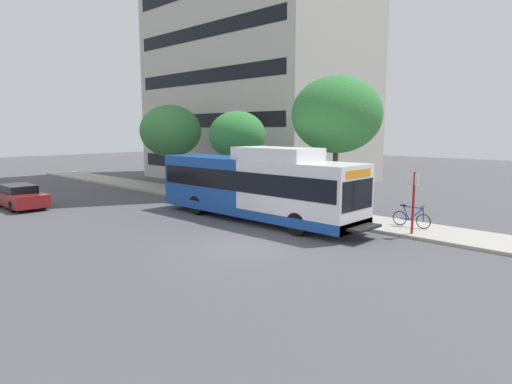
% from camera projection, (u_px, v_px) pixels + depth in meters
% --- Properties ---
extents(ground_plane, '(120.00, 120.00, 0.00)m').
position_uv_depth(ground_plane, '(135.00, 218.00, 22.33)').
color(ground_plane, '#4C4C51').
extents(sidewalk_curb, '(3.00, 56.00, 0.14)m').
position_uv_depth(sidewalk_curb, '(257.00, 204.00, 25.96)').
color(sidewalk_curb, '#A8A399').
rests_on(sidewalk_curb, ground).
extents(transit_bus, '(2.58, 12.25, 3.65)m').
position_uv_depth(transit_bus, '(256.00, 186.00, 21.56)').
color(transit_bus, white).
rests_on(transit_bus, ground).
extents(bus_stop_sign_pole, '(0.10, 0.36, 2.60)m').
position_uv_depth(bus_stop_sign_pole, '(413.00, 198.00, 18.13)').
color(bus_stop_sign_pole, red).
rests_on(bus_stop_sign_pole, sidewalk_curb).
extents(bicycle_parked, '(0.52, 1.76, 1.02)m').
position_uv_depth(bicycle_parked, '(411.00, 218.00, 19.53)').
color(bicycle_parked, black).
rests_on(bicycle_parked, sidewalk_curb).
extents(street_tree_near_stop, '(4.70, 4.70, 7.11)m').
position_uv_depth(street_tree_near_stop, '(337.00, 115.00, 22.67)').
color(street_tree_near_stop, '#4C3823').
rests_on(street_tree_near_stop, sidewalk_curb).
extents(street_tree_mid_block, '(3.58, 3.58, 5.51)m').
position_uv_depth(street_tree_mid_block, '(237.00, 135.00, 27.45)').
color(street_tree_mid_block, '#4C3823').
rests_on(street_tree_mid_block, sidewalk_curb).
extents(street_tree_far_block, '(4.52, 4.52, 6.17)m').
position_uv_depth(street_tree_far_block, '(171.00, 131.00, 32.46)').
color(street_tree_far_block, '#4C3823').
rests_on(street_tree_far_block, sidewalk_curb).
extents(parked_car_far_lane, '(1.80, 4.50, 1.33)m').
position_uv_depth(parked_car_far_lane, '(19.00, 196.00, 25.17)').
color(parked_car_far_lane, maroon).
rests_on(parked_car_far_lane, ground).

